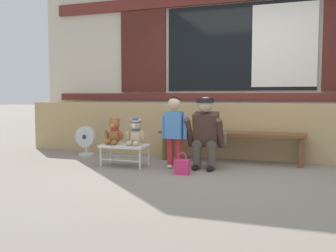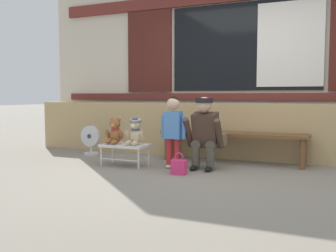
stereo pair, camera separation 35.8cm
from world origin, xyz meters
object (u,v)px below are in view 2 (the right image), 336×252
Objects in this scene: small_display_bench at (125,147)px; handbag_on_ground at (179,167)px; adult_crouching at (206,133)px; floor_fan at (91,140)px; teddy_bear_with_hat at (135,132)px; teddy_bear_plain at (115,132)px; wooden_bench_long at (232,137)px; child_standing at (173,124)px.

small_display_bench reaches higher than handbag_on_ground.
floor_fan is (-2.08, 0.37, -0.24)m from adult_crouching.
teddy_bear_with_hat is at bearing -165.77° from adult_crouching.
teddy_bear_plain is (-0.16, 0.00, 0.20)m from small_display_bench.
teddy_bear_with_hat reaches higher than handbag_on_ground.
teddy_bear_with_hat is (-1.14, -0.82, 0.10)m from wooden_bench_long.
adult_crouching is 3.49× the size of handbag_on_ground.
handbag_on_ground is (0.90, -0.24, -0.17)m from small_display_bench.
small_display_bench is at bearing -31.55° from floor_fan.
handbag_on_ground is at bearing -24.30° from floor_fan.
wooden_bench_long is 0.98m from child_standing.
adult_crouching is at bearing 12.31° from small_display_bench.
teddy_bear_plain is 0.86m from child_standing.
adult_crouching is (1.09, 0.24, 0.21)m from small_display_bench.
handbag_on_ground is at bearing -13.07° from teddy_bear_plain.
adult_crouching is at bearing -10.19° from floor_fan.
child_standing is at bearing 6.13° from teddy_bear_plain.
teddy_bear_plain is at bearing -150.70° from wooden_bench_long.
adult_crouching is (0.40, 0.15, -0.11)m from child_standing.
teddy_bear_plain is at bearing -36.12° from floor_fan.
small_display_bench is at bearing -167.69° from adult_crouching.
child_standing is (0.68, 0.09, 0.33)m from small_display_bench.
teddy_bear_plain is 0.32m from teddy_bear_with_hat.
adult_crouching is at bearing 10.71° from teddy_bear_plain.
child_standing reaches higher than wooden_bench_long.
child_standing is 0.64m from handbag_on_ground.
child_standing is (0.84, 0.09, 0.13)m from teddy_bear_plain.
small_display_bench is at bearing -147.74° from wooden_bench_long.
wooden_bench_long is at bearing 69.87° from adult_crouching.
adult_crouching is (-0.21, -0.58, 0.11)m from wooden_bench_long.
handbag_on_ground is at bearing -110.61° from wooden_bench_long.
child_standing is (-0.62, -0.73, 0.22)m from wooden_bench_long.
teddy_bear_with_hat is at bearing -27.80° from floor_fan.
floor_fan is at bearing -174.78° from wooden_bench_long.
wooden_bench_long is 2.31m from floor_fan.
child_standing is at bearing 7.67° from small_display_bench.
floor_fan is (-1.90, 0.86, 0.14)m from handbag_on_ground.
handbag_on_ground is at bearing -57.21° from child_standing.
teddy_bear_plain is at bearing -169.29° from adult_crouching.
adult_crouching is at bearing -110.13° from wooden_bench_long.
teddy_bear_plain is at bearing 179.49° from small_display_bench.
teddy_bear_with_hat is 0.38× the size of adult_crouching.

